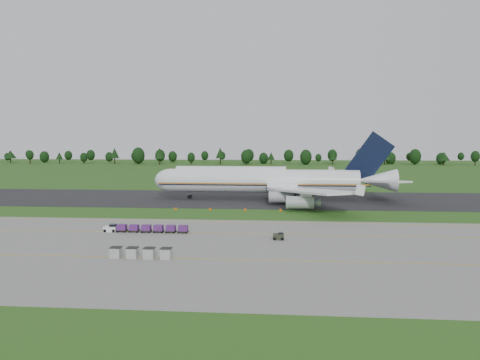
# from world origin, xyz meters

# --- Properties ---
(ground) EXTENTS (600.00, 600.00, 0.00)m
(ground) POSITION_xyz_m (0.00, 0.00, 0.00)
(ground) COLOR #264F17
(ground) RESTS_ON ground
(apron) EXTENTS (300.00, 52.00, 0.06)m
(apron) POSITION_xyz_m (0.00, -34.00, 0.03)
(apron) COLOR slate
(apron) RESTS_ON ground
(taxiway) EXTENTS (300.00, 40.00, 0.08)m
(taxiway) POSITION_xyz_m (0.00, 28.00, 0.04)
(taxiway) COLOR black
(taxiway) RESTS_ON ground
(apron_markings) EXTENTS (300.00, 30.20, 0.01)m
(apron_markings) POSITION_xyz_m (0.00, -26.98, 0.06)
(apron_markings) COLOR gold
(apron_markings) RESTS_ON apron
(tree_line) EXTENTS (525.00, 22.59, 11.83)m
(tree_line) POSITION_xyz_m (21.81, 220.93, 6.28)
(tree_line) COLOR black
(tree_line) RESTS_ON ground
(aircraft) EXTENTS (67.54, 66.25, 19.08)m
(aircraft) POSITION_xyz_m (10.57, 26.66, 5.45)
(aircraft) COLOR white
(aircraft) RESTS_ON ground
(baggage_train) EXTENTS (15.42, 1.40, 1.34)m
(baggage_train) POSITION_xyz_m (-10.13, -22.18, 0.79)
(baggage_train) COLOR silver
(baggage_train) RESTS_ON apron
(utility_cart) EXTENTS (1.81, 1.26, 0.99)m
(utility_cart) POSITION_xyz_m (13.84, -26.47, 0.55)
(utility_cart) COLOR #2A2E20
(utility_cart) RESTS_ON apron
(uld_row) EXTENTS (8.73, 1.53, 1.51)m
(uld_row) POSITION_xyz_m (-5.32, -40.40, 0.82)
(uld_row) COLOR #9F9F9F
(uld_row) RESTS_ON apron
(edge_markers) EXTENTS (25.33, 0.30, 0.60)m
(edge_markers) POSITION_xyz_m (1.82, 5.02, 0.27)
(edge_markers) COLOR #E45807
(edge_markers) RESTS_ON ground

